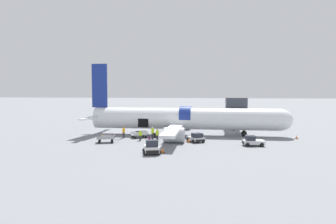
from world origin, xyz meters
name	(u,v)px	position (x,y,z in m)	size (l,w,h in m)	color
ground_plane	(175,141)	(0.00, 0.00, 0.00)	(500.00, 500.00, 0.00)	slate
jet_bridge_stub	(234,107)	(9.67, 11.68, 4.55)	(3.56, 10.48, 6.23)	#4C4C51
airplane	(183,119)	(0.70, 5.64, 2.72)	(34.68, 28.20, 12.03)	white
baggage_tug_lead	(196,138)	(3.21, -0.70, 0.59)	(2.79, 3.14, 1.33)	silver
baggage_tug_mid	(152,148)	(-1.65, -9.67, 0.72)	(2.50, 2.79, 1.71)	white
baggage_tug_rear	(253,141)	(10.94, -2.68, 0.61)	(2.93, 2.09, 1.38)	silver
baggage_cart_loading	(140,135)	(-5.77, 1.96, 0.51)	(3.36, 2.48, 1.03)	silver
baggage_cart_queued	(106,139)	(-9.58, -2.93, 0.53)	(3.51, 2.38, 1.06)	#999BA0
ground_crew_loader_a	(153,133)	(-3.57, 1.22, 0.98)	(0.55, 0.64, 1.86)	#2D2D33
ground_crew_loader_b	(124,132)	(-8.26, 1.48, 0.96)	(0.56, 0.61, 1.82)	#2D2D33
ground_crew_driver	(157,135)	(-2.52, -0.61, 0.96)	(0.47, 0.64, 1.82)	black
ground_crew_supervisor	(140,135)	(-5.11, -0.61, 0.83)	(0.55, 0.44, 1.58)	#2D2D33
suitcase_on_tarmac_upright	(149,139)	(-3.75, -0.42, 0.24)	(0.39, 0.28, 0.59)	#721951
suitcase_on_tarmac_spare	(154,136)	(-3.50, 2.32, 0.35)	(0.55, 0.48, 0.80)	black
safety_cone_nose	(297,137)	(18.54, 4.20, 0.27)	(0.52, 0.52, 0.58)	black
safety_cone_engine_left	(162,150)	(-0.52, -8.90, 0.34)	(0.64, 0.64, 0.73)	black
safety_cone_wingtip	(189,140)	(2.16, -1.35, 0.31)	(0.55, 0.55, 0.66)	black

